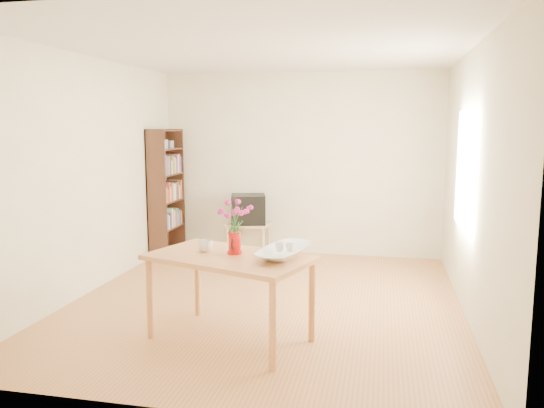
% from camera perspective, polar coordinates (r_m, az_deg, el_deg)
% --- Properties ---
extents(room, '(4.50, 4.50, 4.50)m').
position_cam_1_polar(room, '(5.43, -0.34, 2.70)').
color(room, '#A16739').
rests_on(room, ground).
extents(table, '(1.54, 1.18, 0.75)m').
position_cam_1_polar(table, '(4.55, -4.57, -6.58)').
color(table, '#B6703E').
rests_on(table, ground).
extents(tv_stand, '(0.60, 0.45, 0.46)m').
position_cam_1_polar(tv_stand, '(7.62, -2.57, -2.63)').
color(tv_stand, tan).
rests_on(tv_stand, ground).
extents(bookshelf, '(0.28, 0.70, 1.80)m').
position_cam_1_polar(bookshelf, '(7.71, -11.28, 0.76)').
color(bookshelf, black).
rests_on(bookshelf, ground).
extents(pitcher, '(0.13, 0.20, 0.19)m').
position_cam_1_polar(pitcher, '(4.57, -4.04, -4.30)').
color(pitcher, red).
rests_on(pitcher, table).
extents(flowers, '(0.22, 0.22, 0.30)m').
position_cam_1_polar(flowers, '(4.52, -4.08, -1.26)').
color(flowers, '#C22D80').
rests_on(flowers, pitcher).
extents(mug, '(0.15, 0.15, 0.10)m').
position_cam_1_polar(mug, '(4.69, -7.16, -4.48)').
color(mug, white).
rests_on(mug, table).
extents(bowl, '(0.58, 0.58, 0.46)m').
position_cam_1_polar(bowl, '(4.44, 1.32, -2.77)').
color(bowl, white).
rests_on(bowl, table).
extents(teacup_a, '(0.10, 0.10, 0.07)m').
position_cam_1_polar(teacup_a, '(4.46, 0.81, -3.32)').
color(teacup_a, white).
rests_on(teacup_a, bowl).
extents(teacup_b, '(0.09, 0.09, 0.06)m').
position_cam_1_polar(teacup_b, '(4.46, 1.93, -3.34)').
color(teacup_b, white).
rests_on(teacup_b, bowl).
extents(television, '(0.57, 0.55, 0.41)m').
position_cam_1_polar(television, '(7.59, -2.56, -0.50)').
color(television, black).
rests_on(television, tv_stand).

